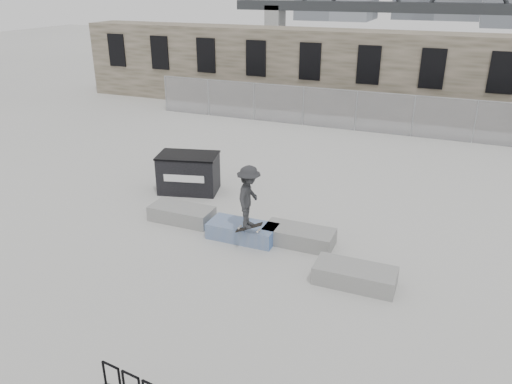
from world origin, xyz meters
The scene contains 9 objects.
ground centered at (0.00, 0.00, 0.00)m, with size 120.00×120.00×0.00m, color beige.
stone_wall centered at (0.00, 16.24, 2.26)m, with size 36.00×2.58×4.50m.
chainlink_fence centered at (0.00, 12.50, 1.04)m, with size 22.06×0.06×2.02m.
planter_far_left centered at (-2.87, 0.20, 0.26)m, with size 2.00×0.90×0.47m.
planter_center_left centered at (-0.63, -0.15, 0.26)m, with size 2.00×0.90×0.47m.
planter_center_right centered at (1.00, 0.18, 0.26)m, with size 2.00×0.90×0.47m.
planter_offset centered at (2.92, -1.28, 0.26)m, with size 2.00×0.90×0.47m.
dumpster centered at (-3.84, 2.42, 0.69)m, with size 2.33×1.75×1.37m.
skateboarder centered at (-0.22, -0.61, 1.57)m, with size 0.79×1.21×1.97m.
Camera 1 is at (4.65, -11.98, 6.97)m, focal length 35.00 mm.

